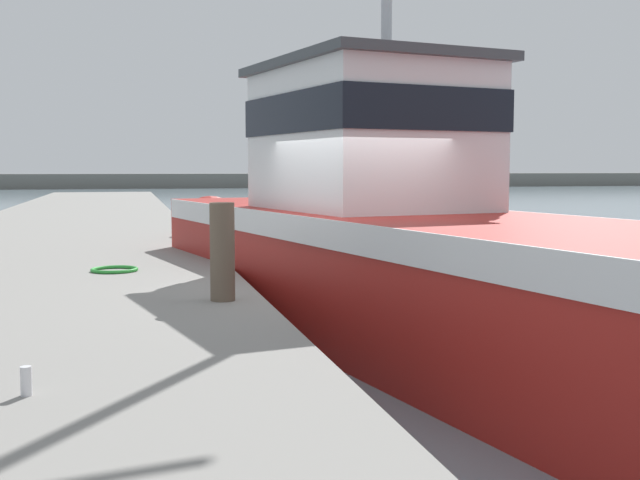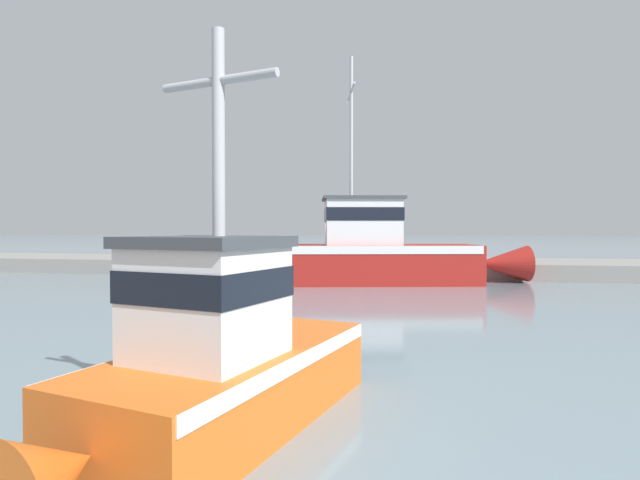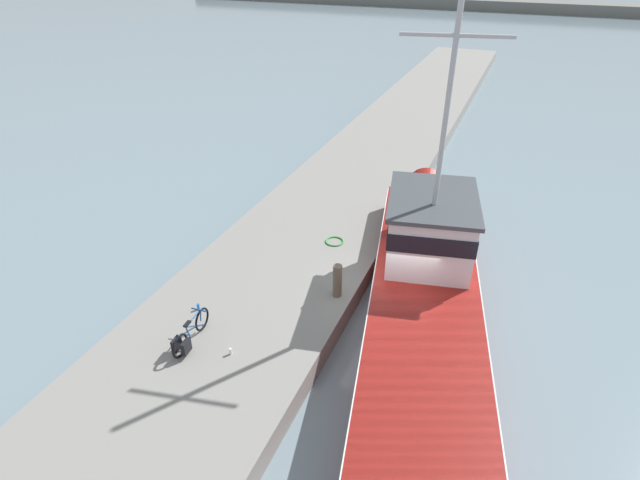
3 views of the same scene
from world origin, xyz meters
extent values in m
plane|color=gray|center=(0.00, 0.00, 0.00)|extent=(320.00, 320.00, 0.00)
cube|color=gray|center=(-3.86, 0.00, 0.36)|extent=(5.55, 80.00, 0.73)
cube|color=slate|center=(30.00, 78.58, 0.76)|extent=(180.00, 5.00, 1.53)
cube|color=maroon|center=(0.97, -0.47, 0.80)|extent=(5.44, 12.88, 1.60)
cone|color=maroon|center=(-0.57, 6.77, 0.80)|extent=(1.95, 2.52, 1.52)
cube|color=silver|center=(0.97, -0.47, 1.44)|extent=(5.44, 12.65, 0.32)
cube|color=silver|center=(0.64, 1.06, 2.53)|extent=(2.90, 3.44, 1.86)
cube|color=black|center=(0.64, 1.06, 2.85)|extent=(2.96, 3.50, 0.52)
cube|color=#3D4247|center=(0.64, 1.06, 3.51)|extent=(3.13, 3.71, 0.12)
cylinder|color=brown|center=(-1.55, -0.74, 1.25)|extent=(0.27, 0.27, 1.06)
torus|color=green|center=(-2.72, 2.07, 0.75)|extent=(0.65, 0.65, 0.05)
cylinder|color=silver|center=(-3.18, -4.08, 0.82)|extent=(0.07, 0.07, 0.19)
camera|label=1|loc=(-2.55, -9.31, 2.15)|focal=45.00mm
camera|label=2|loc=(21.32, 3.04, 2.24)|focal=28.00mm
camera|label=3|loc=(2.54, -11.86, 9.84)|focal=28.00mm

